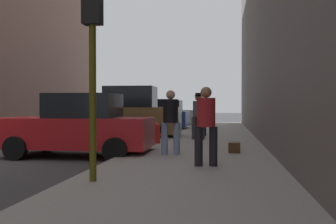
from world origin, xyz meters
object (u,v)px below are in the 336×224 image
at_px(pedestrian_in_red_jacket, 206,122).
at_px(traffic_light, 93,30).
at_px(parked_bronze_suv, 127,115).
at_px(pedestrian_in_jeans, 171,119).
at_px(pedestrian_in_tan_coat, 201,113).
at_px(duffel_bag, 234,147).
at_px(fire_hydrant, 157,133).
at_px(parked_red_hatchback, 79,127).
at_px(parked_blue_sedan, 152,116).
at_px(parked_silver_sedan, 166,114).
at_px(pedestrian_with_beanie, 198,114).

bearing_deg(pedestrian_in_red_jacket, traffic_light, -134.33).
xyz_separation_m(parked_bronze_suv, pedestrian_in_jeans, (2.68, -5.67, 0.07)).
height_order(traffic_light, pedestrian_in_tan_coat, traffic_light).
xyz_separation_m(traffic_light, duffel_bag, (2.52, 4.35, -2.47)).
distance_m(traffic_light, pedestrian_in_tan_coat, 9.96).
relative_size(fire_hydrant, duffel_bag, 1.60).
height_order(parked_red_hatchback, parked_blue_sedan, same).
bearing_deg(fire_hydrant, pedestrian_in_jeans, -72.54).
bearing_deg(parked_blue_sedan, parked_bronze_suv, -90.00).
bearing_deg(parked_blue_sedan, fire_hydrant, -77.77).
distance_m(fire_hydrant, duffel_bag, 3.32).
bearing_deg(duffel_bag, parked_red_hatchback, -174.66).
distance_m(parked_silver_sedan, pedestrian_in_tan_coat, 10.47).
height_order(parked_silver_sedan, duffel_bag, parked_silver_sedan).
bearing_deg(pedestrian_in_red_jacket, parked_bronze_suv, 116.57).
relative_size(parked_bronze_suv, parked_blue_sedan, 1.09).
xyz_separation_m(parked_blue_sedan, parked_silver_sedan, (0.00, 4.98, 0.00)).
distance_m(pedestrian_in_tan_coat, pedestrian_in_red_jacket, 7.87).
distance_m(parked_red_hatchback, parked_silver_sedan, 15.80).
xyz_separation_m(parked_blue_sedan, fire_hydrant, (1.80, -8.32, -0.35)).
bearing_deg(pedestrian_in_jeans, parked_bronze_suv, 115.34).
height_order(pedestrian_in_jeans, pedestrian_in_red_jacket, same).
bearing_deg(pedestrian_in_red_jacket, pedestrian_in_jeans, 120.40).
distance_m(traffic_light, duffel_bag, 5.60).
height_order(fire_hydrant, pedestrian_in_red_jacket, pedestrian_in_red_jacket).
bearing_deg(fire_hydrant, parked_blue_sedan, 102.23).
xyz_separation_m(parked_bronze_suv, pedestrian_in_red_jacket, (3.71, -7.41, 0.07)).
relative_size(parked_silver_sedan, pedestrian_in_tan_coat, 2.49).
xyz_separation_m(parked_red_hatchback, pedestrian_in_jeans, (2.68, -0.30, 0.26)).
xyz_separation_m(pedestrian_with_beanie, pedestrian_in_red_jacket, (0.61, -6.23, -0.03)).
relative_size(parked_red_hatchback, pedestrian_with_beanie, 2.38).
height_order(parked_blue_sedan, traffic_light, traffic_light).
xyz_separation_m(pedestrian_in_tan_coat, pedestrian_in_red_jacket, (0.62, -7.84, 0.00)).
bearing_deg(parked_red_hatchback, fire_hydrant, 54.18).
bearing_deg(traffic_light, pedestrian_with_beanie, 81.28).
bearing_deg(pedestrian_in_tan_coat, pedestrian_in_red_jacket, -85.51).
height_order(traffic_light, pedestrian_in_red_jacket, traffic_light).
xyz_separation_m(fire_hydrant, duffel_bag, (2.57, -2.09, -0.21)).
height_order(traffic_light, duffel_bag, traffic_light).
relative_size(parked_bronze_suv, traffic_light, 1.30).
relative_size(parked_bronze_suv, parked_silver_sedan, 1.10).
relative_size(parked_blue_sedan, pedestrian_with_beanie, 2.40).
bearing_deg(parked_silver_sedan, parked_bronze_suv, -90.00).
xyz_separation_m(parked_blue_sedan, pedestrian_in_jeans, (2.68, -11.12, 0.26)).
relative_size(parked_silver_sedan, pedestrian_with_beanie, 2.40).
bearing_deg(pedestrian_in_jeans, pedestrian_with_beanie, 84.69).
height_order(parked_bronze_suv, parked_silver_sedan, parked_bronze_suv).
relative_size(parked_silver_sedan, traffic_light, 1.18).
relative_size(parked_bronze_suv, pedestrian_in_jeans, 2.73).
xyz_separation_m(fire_hydrant, pedestrian_in_jeans, (0.88, -2.80, 0.61)).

